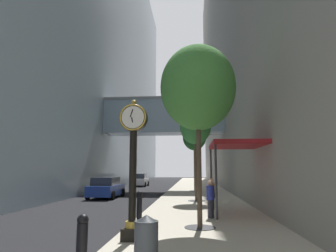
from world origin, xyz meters
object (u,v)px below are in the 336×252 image
(street_tree_near, at_px, (198,88))
(street_tree_mid_far, at_px, (194,137))
(bollard_nearest, at_px, (82,244))
(street_tree_mid_near, at_px, (195,127))
(pedestrian_by_clock, at_px, (210,198))
(car_white_near, at_px, (140,180))
(street_clock, at_px, (133,161))
(trash_bin, at_px, (146,239))
(pedestrian_walking, at_px, (212,193))
(bollard_third, at_px, (139,205))
(car_blue_mid, at_px, (106,188))

(street_tree_near, relative_size, street_tree_mid_far, 1.03)
(bollard_nearest, bearing_deg, street_tree_mid_near, 80.35)
(pedestrian_by_clock, bearing_deg, street_tree_mid_far, 91.88)
(street_tree_near, distance_m, car_white_near, 29.02)
(street_clock, bearing_deg, street_tree_mid_near, 79.51)
(street_clock, distance_m, street_tree_mid_near, 11.42)
(trash_bin, distance_m, pedestrian_walking, 9.27)
(bollard_nearest, distance_m, car_white_near, 33.16)
(street_tree_near, bearing_deg, street_clock, -135.20)
(bollard_third, bearing_deg, trash_bin, -78.21)
(street_tree_mid_far, bearing_deg, bollard_third, -98.09)
(bollard_nearest, relative_size, street_tree_mid_near, 0.19)
(bollard_nearest, bearing_deg, bollard_third, 90.00)
(street_tree_near, bearing_deg, bollard_third, 154.32)
(street_tree_mid_far, relative_size, pedestrian_walking, 4.12)
(bollard_third, bearing_deg, pedestrian_by_clock, 19.48)
(street_tree_mid_far, height_order, trash_bin, street_tree_mid_far)
(street_tree_mid_far, bearing_deg, pedestrian_by_clock, -88.12)
(pedestrian_by_clock, bearing_deg, bollard_nearest, -111.86)
(street_tree_near, bearing_deg, bollard_nearest, -115.23)
(street_tree_near, bearing_deg, street_tree_mid_near, 90.00)
(street_tree_mid_far, bearing_deg, street_clock, -95.82)
(car_blue_mid, bearing_deg, bollard_nearest, -74.98)
(street_clock, relative_size, pedestrian_walking, 2.64)
(street_tree_near, xyz_separation_m, car_blue_mid, (-6.88, 11.74, -4.45))
(pedestrian_walking, bearing_deg, bollard_third, -130.08)
(trash_bin, bearing_deg, pedestrian_walking, 77.57)
(street_clock, bearing_deg, street_tree_mid_far, 84.18)
(bollard_nearest, relative_size, trash_bin, 1.12)
(bollard_third, distance_m, street_tree_mid_far, 17.47)
(pedestrian_by_clock, bearing_deg, car_white_near, 106.60)
(bollard_nearest, distance_m, street_tree_mid_far, 23.45)
(pedestrian_walking, bearing_deg, car_blue_mid, 137.81)
(street_tree_near, distance_m, pedestrian_walking, 6.49)
(street_tree_mid_near, xyz_separation_m, car_blue_mid, (-6.88, 2.81, -4.26))
(street_clock, distance_m, pedestrian_by_clock, 5.10)
(street_clock, relative_size, bollard_nearest, 3.56)
(street_clock, height_order, pedestrian_walking, street_clock)
(pedestrian_walking, xyz_separation_m, car_blue_mid, (-7.61, 6.90, -0.19))
(bollard_third, bearing_deg, car_blue_mid, 113.02)
(bollard_third, distance_m, car_blue_mid, 11.51)
(street_clock, height_order, trash_bin, street_clock)
(street_clock, bearing_deg, bollard_third, 96.30)
(bollard_nearest, distance_m, bollard_third, 6.18)
(street_clock, height_order, car_white_near, street_clock)
(pedestrian_by_clock, bearing_deg, street_tree_mid_near, 94.36)
(bollard_nearest, xyz_separation_m, street_tree_mid_near, (2.37, 13.96, 4.28))
(trash_bin, bearing_deg, car_white_near, 100.39)
(bollard_nearest, height_order, bollard_third, same)
(car_white_near, bearing_deg, bollard_nearest, -81.76)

